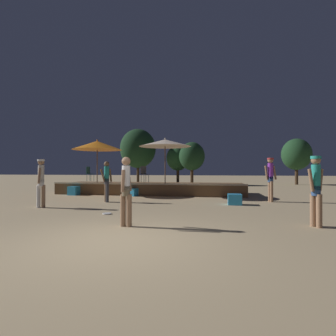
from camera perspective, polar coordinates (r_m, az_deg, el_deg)
name	(u,v)px	position (r m, az deg, el deg)	size (l,w,h in m)	color
ground_plane	(116,242)	(5.26, -11.27, -15.52)	(120.00, 120.00, 0.00)	tan
wooden_deck	(151,188)	(15.20, -3.63, -4.45)	(10.43, 2.95, 0.67)	brown
patio_umbrella_0	(165,143)	(13.68, -0.64, 5.45)	(2.72, 2.72, 3.03)	brown
patio_umbrella_1	(97,145)	(14.91, -15.16, 4.76)	(2.68, 2.68, 3.04)	brown
cube_seat_0	(235,199)	(10.69, 14.32, -6.63)	(0.52, 0.52, 0.42)	#2D9EDB
cube_seat_1	(133,192)	(13.94, -7.67, -5.21)	(0.68, 0.68, 0.40)	#2D9EDB
cube_seat_2	(74,191)	(15.14, -19.76, -4.67)	(0.55, 0.55, 0.47)	#2D9EDB
person_0	(270,176)	(12.08, 21.42, -1.64)	(0.54, 0.31, 1.90)	#997051
person_1	(126,189)	(6.44, -9.12, -4.52)	(0.29, 0.50, 1.69)	#997051
person_2	(316,187)	(7.24, 29.51, -3.58)	(0.46, 0.35, 1.71)	#997051
person_3	(41,180)	(10.58, -25.91, -2.36)	(0.30, 0.50, 1.76)	#997051
person_4	(107,180)	(11.46, -13.22, -2.53)	(0.44, 0.41, 1.73)	brown
bistro_chair_0	(144,173)	(14.68, -5.23, -1.00)	(0.48, 0.48, 0.90)	#47474C
bistro_chair_1	(89,172)	(17.13, -16.78, -0.90)	(0.41, 0.41, 0.90)	#1E4C47
frisbee_disc	(107,214)	(8.42, -13.15, -9.64)	(0.27, 0.27, 0.03)	white
background_tree_0	(296,154)	(27.07, 26.18, 2.67)	(2.65, 2.65, 4.27)	#3D2B1C
background_tree_1	(192,156)	(24.01, 5.22, 2.54)	(2.35, 2.35, 3.91)	#3D2B1C
background_tree_2	(178,158)	(26.47, 2.16, 2.14)	(2.31, 2.31, 3.83)	#3D2B1C
background_tree_3	(138,149)	(27.33, -6.55, 4.21)	(3.67, 3.67, 5.60)	#3D2B1C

